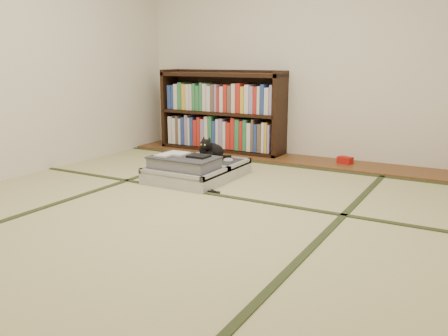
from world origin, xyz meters
The scene contains 10 objects.
floor centered at (0.00, 0.00, 0.00)m, with size 4.50×4.50×0.00m, color tan.
wood_strip centered at (0.00, 2.00, 0.01)m, with size 4.00×0.50×0.02m, color brown.
red_item centered at (0.55, 2.03, 0.06)m, with size 0.15×0.09×0.07m, color #AE130D.
room_shell centered at (0.00, 0.00, 1.46)m, with size 4.50×4.50×4.50m.
tatami_borders centered at (0.00, 0.49, 0.00)m, with size 4.00×4.50×0.01m.
bookcase centered at (-0.95, 2.07, 0.45)m, with size 1.53×0.35×0.99m.
suitcase centered at (-0.49, 0.77, 0.09)m, with size 0.67×0.90×0.26m.
cat centered at (-0.51, 1.06, 0.22)m, with size 0.30×0.30×0.24m.
cable_coil centered at (-0.33, 1.10, 0.14)m, with size 0.09×0.09×0.02m.
hanger centered at (-0.23, 0.45, 0.01)m, with size 0.38×0.22×0.01m.
Camera 1 is at (1.84, -2.81, 1.08)m, focal length 38.00 mm.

